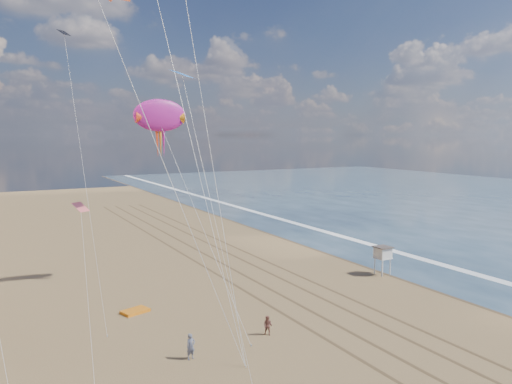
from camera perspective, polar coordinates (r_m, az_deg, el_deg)
wet_sand at (r=70.31m, az=8.30°, el=-5.71°), size 260.00×260.00×0.00m
foam at (r=72.86m, az=10.95°, el=-5.33°), size 260.00×260.00×0.00m
tracks at (r=53.43m, az=0.47°, el=-9.57°), size 7.68×120.00×0.01m
lifeguard_stand at (r=55.04m, az=14.29°, el=-6.78°), size 1.69×1.69×3.05m
grounded_kite at (r=44.21m, az=-13.65°, el=-13.09°), size 2.49×1.98×0.25m
show_kite at (r=50.12m, az=-10.92°, el=8.54°), size 4.88×9.54×23.83m
kite_flyer_a at (r=34.88m, az=-7.47°, el=-17.10°), size 0.70×0.52×1.76m
kite_flyer_b at (r=38.33m, az=1.36°, el=-15.02°), size 0.89×0.92×1.49m
small_kites at (r=38.67m, az=-18.69°, el=8.17°), size 15.01×16.50×14.84m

